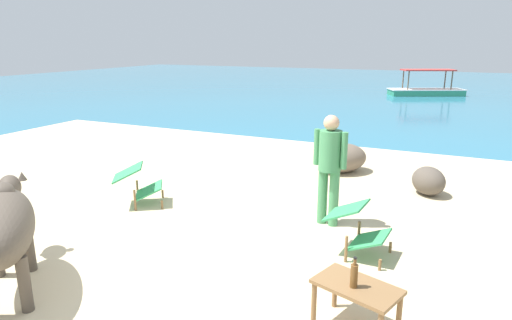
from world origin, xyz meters
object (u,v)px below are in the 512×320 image
object	(u,v)px
bottle	(354,275)
deck_chair_far	(139,182)
person_standing	(330,162)
cow	(3,225)
boat_green	(426,90)
deck_chair_near	(358,226)
low_bench_table	(357,292)

from	to	relation	value
bottle	deck_chair_far	world-z (taller)	bottle
bottle	person_standing	distance (m)	2.53
cow	deck_chair_far	world-z (taller)	cow
deck_chair_far	bottle	bearing A→B (deg)	-60.17
deck_chair_far	boat_green	distance (m)	18.76
deck_chair_far	boat_green	size ratio (longest dim) A/B	0.24
deck_chair_far	boat_green	bearing A→B (deg)	45.40
deck_chair_near	deck_chair_far	world-z (taller)	same
bottle	boat_green	distance (m)	20.35
low_bench_table	deck_chair_far	xyz separation A→B (m)	(-3.93, 1.78, 0.00)
low_bench_table	person_standing	xyz separation A→B (m)	(-0.91, 2.29, 0.57)
bottle	deck_chair_near	world-z (taller)	bottle
cow	deck_chair_far	bearing A→B (deg)	-39.63
low_bench_table	boat_green	size ratio (longest dim) A/B	0.23
deck_chair_far	boat_green	world-z (taller)	boat_green
deck_chair_near	boat_green	xyz separation A→B (m)	(-0.53, 18.78, -0.13)
deck_chair_near	boat_green	size ratio (longest dim) A/B	0.21
cow	deck_chair_near	xyz separation A→B (m)	(3.21, 2.36, -0.37)
cow	low_bench_table	bearing A→B (deg)	-124.86
bottle	deck_chair_far	distance (m)	4.32
boat_green	bottle	bearing A→B (deg)	66.80
cow	low_bench_table	world-z (taller)	cow
person_standing	boat_green	world-z (taller)	person_standing
cow	deck_chair_far	size ratio (longest dim) A/B	1.93
low_bench_table	deck_chair_far	distance (m)	4.32
cow	person_standing	size ratio (longest dim) A/B	1.11
person_standing	cow	bearing A→B (deg)	150.34
deck_chair_far	low_bench_table	bearing A→B (deg)	-59.45
low_bench_table	deck_chair_near	xyz separation A→B (m)	(-0.31, 1.50, 0.00)
person_standing	boat_green	bearing A→B (deg)	9.68
boat_green	cow	bearing A→B (deg)	57.29
person_standing	deck_chair_far	bearing A→B (deg)	109.56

